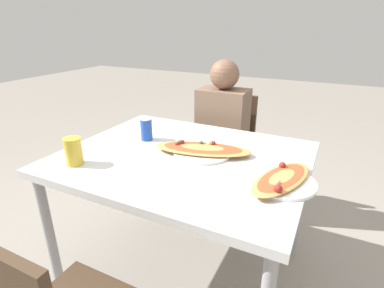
# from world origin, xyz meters

# --- Properties ---
(ground_plane) EXTENTS (14.00, 14.00, 0.00)m
(ground_plane) POSITION_xyz_m (0.00, 0.00, 0.00)
(ground_plane) COLOR gray
(dining_table) EXTENTS (1.23, 0.99, 0.78)m
(dining_table) POSITION_xyz_m (0.00, 0.00, 0.71)
(dining_table) COLOR silver
(dining_table) RESTS_ON ground_plane
(chair_far_seated) EXTENTS (0.40, 0.40, 0.90)m
(chair_far_seated) POSITION_xyz_m (-0.06, 0.83, 0.50)
(chair_far_seated) COLOR #3F2D1E
(chair_far_seated) RESTS_ON ground_plane
(person_seated) EXTENTS (0.35, 0.26, 1.18)m
(person_seated) POSITION_xyz_m (-0.06, 0.71, 0.69)
(person_seated) COLOR #2D2D38
(person_seated) RESTS_ON ground_plane
(pizza_main) EXTENTS (0.53, 0.30, 0.06)m
(pizza_main) POSITION_xyz_m (0.08, 0.06, 0.80)
(pizza_main) COLOR white
(pizza_main) RESTS_ON dining_table
(soda_can) EXTENTS (0.07, 0.07, 0.12)m
(soda_can) POSITION_xyz_m (-0.29, 0.10, 0.84)
(soda_can) COLOR #1E47B2
(soda_can) RESTS_ON dining_table
(drink_glass) EXTENTS (0.08, 0.08, 0.13)m
(drink_glass) POSITION_xyz_m (-0.42, -0.33, 0.85)
(drink_glass) COLOR gold
(drink_glass) RESTS_ON dining_table
(pizza_second) EXTENTS (0.29, 0.43, 0.06)m
(pizza_second) POSITION_xyz_m (0.51, -0.08, 0.80)
(pizza_second) COLOR white
(pizza_second) RESTS_ON dining_table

